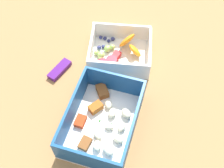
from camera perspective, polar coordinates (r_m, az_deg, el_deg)
name	(u,v)px	position (r cm, az deg, el deg)	size (l,w,h in cm)	color
table_surface	(110,84)	(74.64, -0.38, -0.10)	(80.00, 80.00, 2.00)	#9E7547
pasta_container	(103,121)	(65.87, -1.86, -7.14)	(21.71, 16.40, 6.98)	white
fruit_bowl	(120,53)	(77.18, 1.57, 6.13)	(15.19, 17.04, 5.81)	white
candy_bar	(60,70)	(76.59, -10.17, 2.77)	(7.00, 2.40, 1.20)	#51197A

